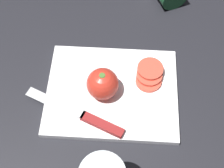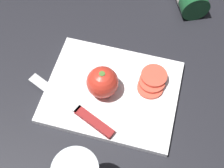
% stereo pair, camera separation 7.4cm
% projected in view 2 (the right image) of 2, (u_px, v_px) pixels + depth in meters
% --- Properties ---
extents(ground_plane, '(3.00, 3.00, 0.00)m').
position_uv_depth(ground_plane, '(135.00, 94.00, 0.78)').
color(ground_plane, black).
extents(cutting_board, '(0.32, 0.25, 0.02)m').
position_uv_depth(cutting_board, '(112.00, 92.00, 0.78)').
color(cutting_board, white).
rests_on(cutting_board, ground_plane).
extents(whole_tomato, '(0.08, 0.08, 0.08)m').
position_uv_depth(whole_tomato, '(102.00, 82.00, 0.74)').
color(whole_tomato, red).
rests_on(whole_tomato, cutting_board).
extents(knife, '(0.25, 0.12, 0.01)m').
position_uv_depth(knife, '(85.00, 115.00, 0.73)').
color(knife, silver).
rests_on(knife, cutting_board).
extents(tomato_slice_stack_near, '(0.07, 0.09, 0.02)m').
position_uv_depth(tomato_slice_stack_near, '(152.00, 82.00, 0.77)').
color(tomato_slice_stack_near, '#DB4C38').
rests_on(tomato_slice_stack_near, cutting_board).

